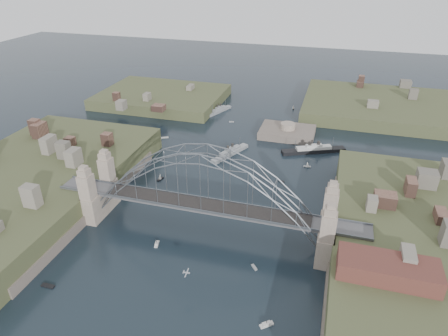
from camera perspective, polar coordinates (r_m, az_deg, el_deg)
The scene contains 26 objects.
ground at distance 109.37m, azimuth -2.67°, elevation -8.96°, with size 500.00×500.00×0.00m, color black.
bridge at distance 102.35m, azimuth -2.83°, elevation -3.48°, with size 84.00×13.80×24.60m.
shore_west at distance 135.37m, azimuth -26.39°, elevation -3.24°, with size 50.50×90.00×12.00m.
shore_east at distance 107.96m, azimuth 28.29°, elevation -12.28°, with size 50.50×90.00×12.00m.
headland_nw at distance 206.63m, azimuth -8.83°, elevation 9.55°, with size 60.00×45.00×9.00m, color #404627.
headland_ne at distance 203.86m, azimuth 21.41°, elevation 7.71°, with size 70.00×55.00×9.50m, color #404627.
fort_island at distance 166.76m, azimuth 9.02°, elevation 4.52°, with size 22.00×16.00×9.40m.
wharf_shed at distance 89.51m, azimuth 22.46°, elevation -13.26°, with size 20.00×8.00×4.00m, color #592D26.
naval_cruiser_near at distance 148.02m, azimuth 0.88°, elevation 2.20°, with size 10.05×18.29×5.67m.
naval_cruiser_far at distance 189.56m, azimuth -0.73°, elevation 8.24°, with size 8.18×15.64×5.41m.
ocean_liner at distance 153.77m, azimuth 12.72°, elevation 2.53°, with size 23.54×13.11×5.98m.
aeroplane at distance 89.17m, azimuth -5.48°, elevation -14.71°, with size 1.53×2.86×0.41m.
small_boat_a at distance 133.57m, azimuth -9.16°, elevation -1.35°, with size 1.46×2.89×2.38m.
small_boat_b at distance 132.36m, azimuth 8.22°, elevation -1.89°, with size 2.08×1.38×0.45m.
small_boat_c at distance 105.89m, azimuth -9.63°, elevation -10.67°, with size 1.45×2.74×1.43m.
small_boat_d at distance 142.56m, azimuth 11.87°, elevation 0.43°, with size 2.59×1.15×2.38m.
small_boat_e at distance 163.98m, azimuth -8.52°, elevation 4.32°, with size 3.17×2.46×0.45m.
small_boat_f at distance 148.91m, azimuth 0.97°, elevation 2.05°, with size 1.54×1.13×0.45m.
small_boat_g at distance 86.78m, azimuth 6.13°, elevation -21.43°, with size 2.91×2.59×1.43m.
small_boat_h at distance 178.10m, azimuth 1.08°, elevation 6.64°, with size 2.26×1.10×0.45m.
small_boat_i at distance 113.67m, azimuth 14.31°, elevation -8.14°, with size 2.53×1.22×1.43m.
small_boat_j at distance 101.80m, azimuth -23.93°, elevation -15.21°, with size 3.11×1.03×0.45m.
small_boat_k at distance 196.15m, azimuth 9.92°, elevation 8.56°, with size 1.21×2.01×2.38m.
small_boat_l at distance 151.66m, azimuth -12.87°, elevation 2.11°, with size 1.73×2.43×2.38m.
small_boat_m at distance 98.29m, azimuth 4.35°, elevation -14.03°, with size 1.86×2.07×0.45m.
small_boat_n at distance 178.88m, azimuth 16.50°, elevation 5.53°, with size 2.99×1.90×0.45m.
Camera 1 is at (29.09, -81.84, 66.47)m, focal length 31.86 mm.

